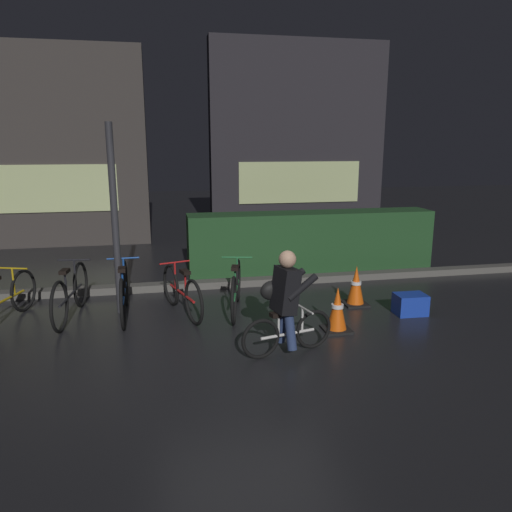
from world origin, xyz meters
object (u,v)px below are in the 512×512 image
(parked_bike_center_left, at_px, (124,292))
(traffic_cone_far, at_px, (356,286))
(cyclist, at_px, (285,302))
(street_post, at_px, (115,221))
(blue_crate, at_px, (410,304))
(parked_bike_left_mid, at_px, (71,294))
(traffic_cone_near, at_px, (337,310))
(parked_bike_leftmost, at_px, (4,299))
(parked_bike_center_right, at_px, (182,292))
(parked_bike_right_mid, at_px, (236,289))

(parked_bike_center_left, height_order, traffic_cone_far, parked_bike_center_left)
(parked_bike_center_left, relative_size, cyclist, 1.39)
(street_post, xyz_separation_m, blue_crate, (4.13, -0.90, -1.21))
(traffic_cone_far, bearing_deg, parked_bike_left_mid, 176.85)
(street_post, height_order, traffic_cone_near, street_post)
(parked_bike_leftmost, height_order, parked_bike_center_right, parked_bike_center_right)
(parked_bike_center_right, distance_m, parked_bike_right_mid, 0.79)
(parked_bike_leftmost, height_order, parked_bike_right_mid, parked_bike_right_mid)
(street_post, bearing_deg, parked_bike_center_right, -15.97)
(parked_bike_right_mid, height_order, traffic_cone_far, parked_bike_right_mid)
(parked_bike_center_right, distance_m, traffic_cone_near, 2.24)
(parked_bike_center_left, relative_size, parked_bike_center_right, 1.14)
(traffic_cone_far, bearing_deg, cyclist, -135.16)
(blue_crate, distance_m, cyclist, 2.37)
(parked_bike_left_mid, bearing_deg, cyclist, -116.49)
(traffic_cone_near, bearing_deg, parked_bike_leftmost, 164.80)
(street_post, height_order, parked_bike_left_mid, street_post)
(street_post, xyz_separation_m, traffic_cone_far, (3.52, -0.34, -1.06))
(blue_crate, bearing_deg, traffic_cone_near, -162.52)
(traffic_cone_near, height_order, blue_crate, traffic_cone_near)
(parked_bike_right_mid, relative_size, blue_crate, 3.73)
(traffic_cone_far, bearing_deg, parked_bike_center_right, 178.03)
(blue_crate, bearing_deg, traffic_cone_far, 137.86)
(parked_bike_center_left, xyz_separation_m, parked_bike_right_mid, (1.60, -0.13, -0.01))
(traffic_cone_near, bearing_deg, parked_bike_right_mid, 139.83)
(parked_bike_center_left, xyz_separation_m, cyclist, (1.93, -1.68, 0.27))
(parked_bike_center_right, height_order, traffic_cone_far, parked_bike_center_right)
(parked_bike_left_mid, height_order, traffic_cone_far, parked_bike_left_mid)
(parked_bike_center_left, bearing_deg, traffic_cone_near, -113.58)
(parked_bike_leftmost, bearing_deg, parked_bike_left_mid, -72.82)
(traffic_cone_near, height_order, cyclist, cyclist)
(parked_bike_right_mid, distance_m, blue_crate, 2.54)
(street_post, bearing_deg, traffic_cone_near, -24.43)
(blue_crate, bearing_deg, cyclist, -155.97)
(parked_bike_left_mid, distance_m, blue_crate, 4.86)
(traffic_cone_far, bearing_deg, blue_crate, -42.14)
(traffic_cone_far, bearing_deg, street_post, 174.41)
(blue_crate, height_order, cyclist, cyclist)
(parked_bike_center_right, height_order, cyclist, cyclist)
(street_post, bearing_deg, cyclist, -42.61)
(street_post, relative_size, parked_bike_center_right, 1.78)
(parked_bike_left_mid, bearing_deg, street_post, -73.47)
(traffic_cone_near, bearing_deg, cyclist, -147.35)
(parked_bike_right_mid, relative_size, cyclist, 1.32)
(street_post, height_order, cyclist, street_post)
(parked_bike_left_mid, height_order, blue_crate, parked_bike_left_mid)
(parked_bike_leftmost, relative_size, blue_crate, 3.40)
(blue_crate, bearing_deg, parked_bike_right_mid, 166.20)
(street_post, distance_m, parked_bike_right_mid, 1.97)
(traffic_cone_far, xyz_separation_m, cyclist, (-1.51, -1.50, 0.33))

